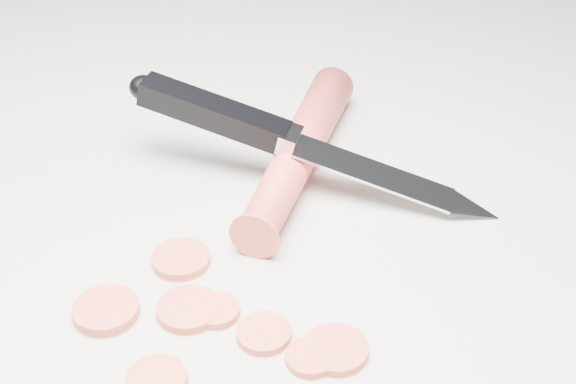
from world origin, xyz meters
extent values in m
plane|color=beige|center=(0.00, 0.00, 0.00)|extent=(2.40, 2.40, 0.00)
cylinder|color=#E63A3C|center=(0.06, 0.10, 0.02)|extent=(0.13, 0.20, 0.03)
cylinder|color=#EC5037|center=(-0.09, -0.02, 0.00)|extent=(0.04, 0.04, 0.01)
cylinder|color=#EC5037|center=(-0.04, -0.03, 0.00)|extent=(0.04, 0.04, 0.01)
cylinder|color=#EC5037|center=(0.00, -0.06, 0.00)|extent=(0.03, 0.03, 0.01)
cylinder|color=#EC5037|center=(-0.02, -0.03, 0.00)|extent=(0.03, 0.03, 0.01)
cylinder|color=#EC5037|center=(0.04, -0.08, 0.00)|extent=(0.04, 0.04, 0.01)
cylinder|color=#EC5037|center=(-0.04, 0.02, 0.00)|extent=(0.04, 0.04, 0.01)
cylinder|color=#EC5037|center=(0.03, -0.08, 0.00)|extent=(0.03, 0.03, 0.01)
cylinder|color=#EC5037|center=(-0.06, -0.08, 0.00)|extent=(0.03, 0.03, 0.01)
camera|label=1|loc=(-0.06, -0.39, 0.35)|focal=50.00mm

